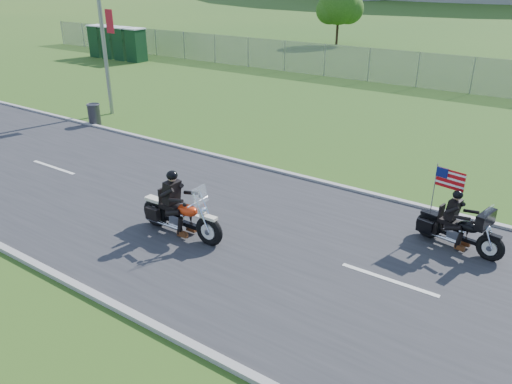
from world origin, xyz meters
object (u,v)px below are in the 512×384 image
Objects in this scene: porta_toilet_b at (123,44)px; trash_can at (94,115)px; porta_toilet_c at (111,43)px; motorcycle_follow at (459,230)px; motorcycle_lead at (180,216)px; porta_toilet_d at (99,42)px; porta_toilet_a at (136,46)px.

porta_toilet_b is 17.68m from trash_can.
porta_toilet_c is 33.08m from motorcycle_follow.
porta_toilet_c is at bearing 164.61° from motorcycle_follow.
motorcycle_lead is (23.62, -18.02, -0.60)m from porta_toilet_c.
trash_can is (-9.93, 5.32, -0.10)m from motorcycle_lead.
motorcycle_lead is (25.02, -18.02, -0.60)m from porta_toilet_d.
porta_toilet_d is (-4.20, 0.00, 0.00)m from porta_toilet_a.
porta_toilet_a is 27.54m from motorcycle_lead.
motorcycle_follow reaches higher than trash_can.
porta_toilet_b is 2.80m from porta_toilet_d.
porta_toilet_a is 4.20m from porta_toilet_d.
porta_toilet_c is 0.88× the size of motorcycle_lead.
porta_toilet_b is 1.40m from porta_toilet_c.
trash_can is at bearing 151.28° from motorcycle_lead.
porta_toilet_b is 31.84m from motorcycle_follow.
porta_toilet_b is at bearing 163.49° from motorcycle_follow.
motorcycle_follow is (28.23, -14.71, -0.63)m from porta_toilet_b.
porta_toilet_d is (-2.80, 0.00, 0.00)m from porta_toilet_b.
porta_toilet_a is at bearing 162.28° from motorcycle_follow.
porta_toilet_a is 1.40m from porta_toilet_b.
motorcycle_lead is 11.27m from trash_can.
porta_toilet_c is 1.04× the size of motorcycle_follow.
porta_toilet_c reaches higher than trash_can.
porta_toilet_b is at bearing 140.40° from motorcycle_lead.
porta_toilet_c reaches higher than motorcycle_lead.
motorcycle_follow is at bearing -7.18° from trash_can.
porta_toilet_d is at bearing 180.00° from porta_toilet_b.
porta_toilet_a is at bearing 130.60° from trash_can.
porta_toilet_d is 0.88× the size of motorcycle_lead.
porta_toilet_c is (-1.40, 0.00, 0.00)m from porta_toilet_b.
porta_toilet_c is (-2.80, 0.00, 0.00)m from porta_toilet_a.
porta_toilet_b reaches higher than trash_can.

